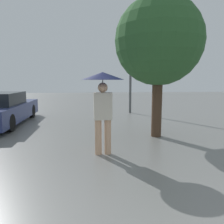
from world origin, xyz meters
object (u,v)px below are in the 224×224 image
Objects in this scene: tree at (159,42)px; street_lamp at (131,58)px; pedestrian at (103,92)px; parked_car_farthest at (0,109)px.

street_lamp is at bearing 87.89° from tree.
parked_car_farthest is (-3.58, 3.86, -0.81)m from pedestrian.
parked_car_farthest is 0.97× the size of street_lamp.
tree is at bearing -24.92° from parked_car_farthest.
street_lamp reaches higher than tree.
tree reaches higher than parked_car_farthest.
tree is at bearing 40.24° from pedestrian.
tree is (5.26, -2.44, 2.14)m from parked_car_farthest.
pedestrian is 5.33m from parked_car_farthest.
street_lamp is (5.43, 2.38, 2.18)m from parked_car_farthest.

